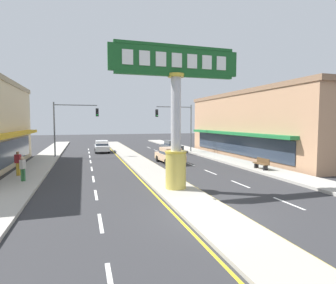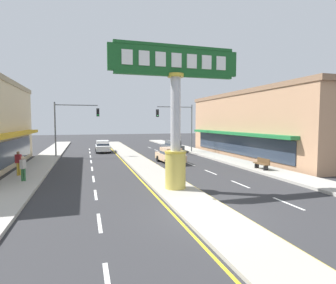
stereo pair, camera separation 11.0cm
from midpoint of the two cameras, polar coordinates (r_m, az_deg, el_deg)
The scene contains 15 objects.
ground_plane at distance 12.43m, azimuth 8.06°, elevation -14.68°, with size 160.00×160.00×0.00m, color #303033.
median_strip at distance 29.35m, azimuth -6.96°, elevation -3.56°, with size 2.42×52.00×0.14m, color #A39E93.
sidewalk_left at distance 27.25m, azimuth -25.48°, elevation -4.50°, with size 2.60×60.00×0.18m, color #ADA89E.
sidewalk_right at distance 30.41m, azimuth 10.91°, elevation -3.30°, with size 2.60×60.00×0.18m, color #ADA89E.
lane_markings at distance 28.04m, azimuth -6.48°, elevation -4.06°, with size 9.16×52.00×0.01m.
district_sign at distance 15.90m, azimuth 1.44°, elevation 6.09°, with size 7.60×1.25×8.20m.
storefront_right at distance 33.89m, azimuth 19.90°, elevation 3.40°, with size 9.84×23.38×7.38m.
traffic_light_left_side at distance 32.87m, azimuth -19.50°, elevation 4.36°, with size 4.86×0.46×6.20m.
traffic_light_right_side at distance 35.27m, azimuth 2.03°, elevation 4.57°, with size 4.86×0.46×6.20m.
sedan_near_right_lane at distance 26.81m, azimuth 0.27°, elevation -2.72°, with size 2.00×4.38×1.53m.
sedan_far_right_lane at distance 36.97m, azimuth 0.73°, elevation -0.82°, with size 1.97×4.37×1.53m.
sedan_near_left_lane at distance 37.51m, azimuth -13.58°, elevation -0.86°, with size 1.89×4.33×1.53m.
street_bench at distance 23.68m, azimuth 18.64°, elevation -4.20°, with size 0.48×1.60×0.88m.
pedestrian_near_kerb at distance 22.46m, azimuth -28.71°, elevation -3.62°, with size 0.45×0.34×1.73m.
pedestrian_far_side at distance 20.21m, azimuth -27.95°, elevation -4.60°, with size 0.34×0.45×1.62m.
Camera 1 is at (-5.06, -10.64, 4.01)m, focal length 29.50 mm.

